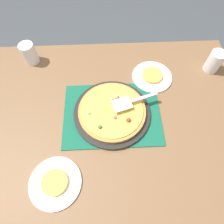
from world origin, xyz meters
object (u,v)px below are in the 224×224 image
at_px(cup_near, 214,61).
at_px(cup_far, 29,53).
at_px(pizza, 112,111).
at_px(plate_far_right, 55,183).
at_px(served_slice_left, 152,75).
at_px(served_slice_right, 55,182).
at_px(pizza_server, 131,101).
at_px(pizza_pan, 112,113).
at_px(plate_near_left, 152,77).

height_order(cup_near, cup_far, same).
distance_m(pizza, cup_far, 0.59).
relative_size(plate_far_right, cup_near, 1.83).
distance_m(served_slice_left, served_slice_right, 0.73).
distance_m(cup_near, pizza_server, 0.54).
height_order(plate_far_right, served_slice_left, served_slice_left).
bearing_deg(pizza, cup_far, -39.77).
relative_size(pizza_pan, served_slice_left, 3.45).
xyz_separation_m(plate_far_right, pizza_server, (-0.35, -0.35, 0.06)).
height_order(served_slice_left, pizza_server, pizza_server).
height_order(pizza_pan, plate_far_right, pizza_pan).
bearing_deg(plate_far_right, pizza_pan, -128.34).
bearing_deg(cup_near, served_slice_left, 7.78).
xyz_separation_m(plate_near_left, pizza_server, (0.14, 0.19, 0.06)).
bearing_deg(cup_far, served_slice_left, 167.41).
height_order(plate_near_left, served_slice_right, served_slice_right).
bearing_deg(served_slice_right, pizza, -128.35).
relative_size(plate_far_right, pizza_server, 0.95).
height_order(plate_near_left, pizza_server, pizza_server).
height_order(served_slice_left, cup_far, cup_far).
relative_size(plate_far_right, served_slice_right, 2.00).
xyz_separation_m(pizza_pan, plate_near_left, (-0.23, -0.22, -0.01)).
bearing_deg(pizza, served_slice_right, 51.65).
bearing_deg(cup_near, cup_far, -5.91).
relative_size(served_slice_right, cup_near, 0.92).
height_order(pizza_pan, served_slice_left, served_slice_left).
distance_m(plate_far_right, served_slice_left, 0.73).
bearing_deg(plate_near_left, served_slice_left, -90.00).
bearing_deg(plate_near_left, pizza_pan, 43.58).
relative_size(pizza_pan, pizza_server, 1.63).
xyz_separation_m(cup_near, pizza_server, (0.48, 0.24, 0.01)).
relative_size(served_slice_left, pizza_server, 0.47).
distance_m(pizza_pan, cup_near, 0.64).
height_order(served_slice_left, cup_near, cup_near).
distance_m(served_slice_right, pizza_server, 0.49).
height_order(served_slice_right, pizza_server, pizza_server).
relative_size(pizza_pan, served_slice_right, 3.45).
relative_size(served_slice_right, pizza_server, 0.47).
height_order(plate_near_left, cup_far, cup_far).
xyz_separation_m(plate_near_left, cup_far, (0.68, -0.15, 0.06)).
bearing_deg(plate_near_left, plate_far_right, 48.08).
relative_size(pizza, plate_far_right, 1.50).
xyz_separation_m(pizza_pan, served_slice_right, (0.25, 0.32, 0.01)).
height_order(plate_far_right, served_slice_right, served_slice_right).
xyz_separation_m(plate_near_left, served_slice_left, (0.00, -0.00, 0.01)).
distance_m(plate_far_right, pizza_server, 0.49).
height_order(plate_far_right, cup_near, cup_near).
relative_size(pizza, pizza_server, 1.42).
bearing_deg(plate_far_right, pizza_server, -134.86).
relative_size(pizza_pan, plate_near_left, 1.73).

